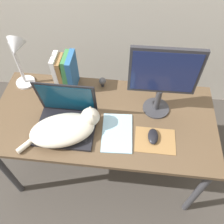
# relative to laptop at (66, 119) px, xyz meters

# --- Properties ---
(ground_plane) EXTENTS (12.00, 12.00, 0.00)m
(ground_plane) POSITION_rel_laptop_xyz_m (0.21, -0.25, -0.75)
(ground_plane) COLOR #3D3833
(desk) EXTENTS (1.40, 0.66, 0.70)m
(desk) POSITION_rel_laptop_xyz_m (0.21, 0.08, -0.13)
(desk) COLOR brown
(desk) RESTS_ON ground_plane
(laptop) EXTENTS (0.35, 0.28, 0.29)m
(laptop) POSITION_rel_laptop_xyz_m (0.00, 0.00, 0.00)
(laptop) COLOR black
(laptop) RESTS_ON desk
(cat) EXTENTS (0.45, 0.34, 0.14)m
(cat) POSITION_rel_laptop_xyz_m (0.01, -0.06, 0.00)
(cat) COLOR beige
(cat) RESTS_ON desk
(external_monitor) EXTENTS (0.39, 0.17, 0.47)m
(external_monitor) POSITION_rel_laptop_xyz_m (0.54, 0.18, 0.22)
(external_monitor) COLOR #333338
(external_monitor) RESTS_ON desk
(mousepad) EXTENTS (0.23, 0.17, 0.00)m
(mousepad) POSITION_rel_laptop_xyz_m (0.53, -0.05, -0.05)
(mousepad) COLOR olive
(mousepad) RESTS_ON desk
(computer_mouse) EXTENTS (0.06, 0.11, 0.03)m
(computer_mouse) POSITION_rel_laptop_xyz_m (0.52, -0.04, -0.04)
(computer_mouse) COLOR black
(computer_mouse) RESTS_ON mousepad
(book_row) EXTENTS (0.14, 0.16, 0.26)m
(book_row) POSITION_rel_laptop_xyz_m (-0.07, 0.33, 0.07)
(book_row) COLOR white
(book_row) RESTS_ON desk
(desk_lamp) EXTENTS (0.17, 0.17, 0.41)m
(desk_lamp) POSITION_rel_laptop_xyz_m (-0.33, 0.29, 0.22)
(desk_lamp) COLOR silver
(desk_lamp) RESTS_ON desk
(notepad) EXTENTS (0.19, 0.28, 0.01)m
(notepad) POSITION_rel_laptop_xyz_m (0.31, -0.03, -0.05)
(notepad) COLOR #99C6E0
(notepad) RESTS_ON desk
(webcam) EXTENTS (0.05, 0.05, 0.07)m
(webcam) POSITION_rel_laptop_xyz_m (0.17, 0.34, -0.01)
(webcam) COLOR #232328
(webcam) RESTS_ON desk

